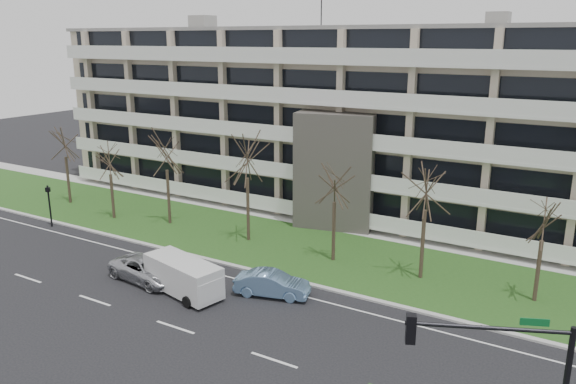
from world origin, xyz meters
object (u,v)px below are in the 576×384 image
Objects in this scene: blue_sedan at (272,284)px; pedestrian_signal at (49,201)px; traffic_signal at (509,378)px; white_van at (184,274)px; silver_pickup at (147,269)px.

pedestrian_signal is (-21.53, 1.55, 1.42)m from blue_sedan.
pedestrian_signal is (-35.56, 9.66, -1.79)m from traffic_signal.
traffic_signal is (18.55, -5.72, 2.72)m from white_van.
silver_pickup is 0.86× the size of traffic_signal.
white_van reaches higher than silver_pickup.
white_van is (3.14, -0.25, 0.49)m from silver_pickup.
pedestrian_signal is (-17.01, 3.94, 0.92)m from white_van.
white_van is at bearing -88.05° from silver_pickup.
silver_pickup is 14.43m from pedestrian_signal.
white_van is at bearing 139.60° from traffic_signal.
white_van reaches higher than blue_sedan.
traffic_signal reaches higher than pedestrian_signal.
traffic_signal is at bearing -98.88° from silver_pickup.
white_van is 0.91× the size of traffic_signal.
silver_pickup is 22.72m from traffic_signal.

